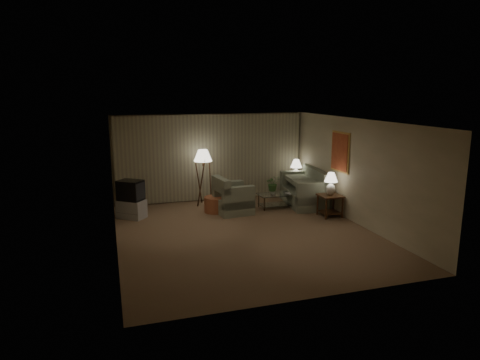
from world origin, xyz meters
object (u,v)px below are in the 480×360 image
object	(u,v)px
side_table_near	(330,201)
floor_lamp	(203,176)
armchair	(233,199)
vase	(273,192)
crt_tv	(131,190)
ottoman	(216,204)
sofa	(304,191)
table_lamp_far	(296,167)
side_table_far	(296,185)
coffee_table	(277,198)
table_lamp_near	(331,182)
tv_cabinet	(132,209)

from	to	relation	value
side_table_near	floor_lamp	size ratio (longest dim) A/B	0.36
armchair	vase	distance (m)	1.26
crt_tv	ottoman	xyz separation A→B (m)	(2.32, -0.09, -0.55)
sofa	armchair	size ratio (longest dim) A/B	1.85
side_table_near	table_lamp_far	size ratio (longest dim) A/B	0.94
side_table_far	coffee_table	distance (m)	1.44
table_lamp_near	crt_tv	bearing A→B (deg)	164.37
side_table_far	crt_tv	xyz separation A→B (m)	(-5.20, -0.79, 0.38)
vase	side_table_near	bearing A→B (deg)	-46.57
crt_tv	ottoman	bearing A→B (deg)	36.47
sofa	vase	xyz separation A→B (m)	(-1.03, -0.10, 0.06)
sofa	side_table_far	size ratio (longest dim) A/B	3.65
armchair	table_lamp_far	world-z (taller)	table_lamp_far
crt_tv	side_table_near	bearing A→B (deg)	23.03
side_table_near	ottoman	world-z (taller)	side_table_near
table_lamp_near	tv_cabinet	world-z (taller)	table_lamp_near
coffee_table	ottoman	distance (m)	1.85
crt_tv	ottoman	world-z (taller)	crt_tv
armchair	vase	world-z (taller)	armchair
coffee_table	ottoman	xyz separation A→B (m)	(-1.84, 0.12, -0.06)
vase	coffee_table	bearing A→B (deg)	0.00
ottoman	coffee_table	bearing A→B (deg)	-3.60
side_table_near	table_lamp_near	world-z (taller)	table_lamp_near
side_table_near	table_lamp_far	xyz separation A→B (m)	(-0.00, 2.24, 0.56)
crt_tv	vase	bearing A→B (deg)	35.74
sofa	table_lamp_far	world-z (taller)	table_lamp_far
sofa	table_lamp_far	distance (m)	1.06
table_lamp_far	ottoman	bearing A→B (deg)	-163.07
table_lamp_far	side_table_near	bearing A→B (deg)	-90.00
sofa	side_table_far	bearing A→B (deg)	178.06
coffee_table	tv_cabinet	xyz separation A→B (m)	(-4.17, 0.20, -0.03)
floor_lamp	tv_cabinet	bearing A→B (deg)	-160.93
side_table_far	table_lamp_far	distance (m)	0.58
armchair	floor_lamp	size ratio (longest dim) A/B	0.71
sofa	table_lamp_near	xyz separation A→B (m)	(0.15, -1.35, 0.54)
armchair	coffee_table	distance (m)	1.41
vase	table_lamp_near	bearing A→B (deg)	-46.57
table_lamp_near	crt_tv	distance (m)	5.40
table_lamp_near	vase	distance (m)	1.78
table_lamp_far	tv_cabinet	world-z (taller)	table_lamp_far
table_lamp_far	coffee_table	size ratio (longest dim) A/B	0.56
coffee_table	ottoman	size ratio (longest dim) A/B	1.75
coffee_table	ottoman	world-z (taller)	ottoman
tv_cabinet	crt_tv	distance (m)	0.52
side_table_near	ottoman	size ratio (longest dim) A/B	0.92
side_table_far	ottoman	bearing A→B (deg)	-163.07
table_lamp_far	ottoman	xyz separation A→B (m)	(-2.88, -0.88, -0.76)
armchair	ottoman	distance (m)	0.54
tv_cabinet	vase	distance (m)	4.03
table_lamp_near	tv_cabinet	xyz separation A→B (m)	(-5.20, 1.45, -0.72)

